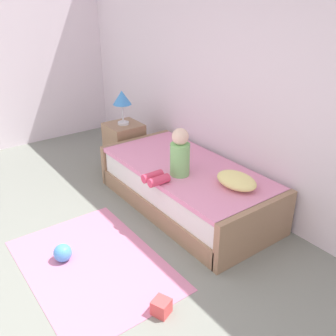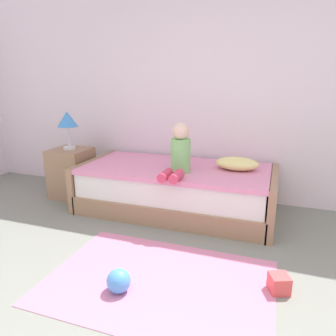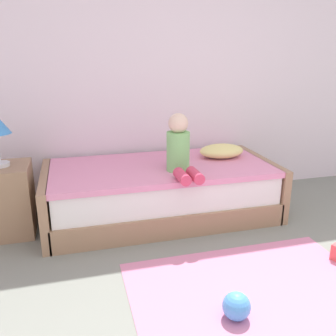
% 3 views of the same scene
% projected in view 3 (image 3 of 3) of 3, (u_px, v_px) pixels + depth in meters
% --- Properties ---
extents(wall_rear, '(7.20, 0.10, 2.90)m').
position_uv_depth(wall_rear, '(203.00, 56.00, 3.74)').
color(wall_rear, white).
rests_on(wall_rear, ground).
extents(bed, '(2.11, 1.00, 0.50)m').
position_uv_depth(bed, '(161.00, 191.00, 3.40)').
color(bed, '#997556').
rests_on(bed, ground).
extents(nightstand, '(0.44, 0.44, 0.60)m').
position_uv_depth(nightstand, '(6.00, 200.00, 3.06)').
color(nightstand, '#997556').
rests_on(nightstand, ground).
extents(child_figure, '(0.20, 0.51, 0.50)m').
position_uv_depth(child_figure, '(180.00, 149.00, 3.08)').
color(child_figure, '#7FC672').
rests_on(child_figure, bed).
extents(pillow, '(0.44, 0.30, 0.13)m').
position_uv_depth(pillow, '(222.00, 151.00, 3.56)').
color(pillow, '#F2E58C').
rests_on(pillow, bed).
extents(toy_ball, '(0.17, 0.17, 0.17)m').
position_uv_depth(toy_ball, '(236.00, 306.00, 2.11)').
color(toy_ball, '#4C99E5').
rests_on(toy_ball, ground).
extents(area_rug, '(1.60, 1.10, 0.01)m').
position_uv_depth(area_rug, '(254.00, 292.00, 2.36)').
color(area_rug, pink).
rests_on(area_rug, ground).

